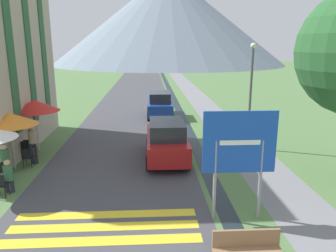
{
  "coord_description": "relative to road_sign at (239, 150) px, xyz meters",
  "views": [
    {
      "loc": [
        -1.16,
        -4.72,
        5.1
      ],
      "look_at": [
        -0.31,
        10.0,
        1.43
      ],
      "focal_mm": 35.0,
      "sensor_mm": 36.0,
      "label": 1
    }
  ],
  "objects": [
    {
      "name": "ground_plane",
      "position": [
        -1.4,
        15.91,
        -2.16
      ],
      "size": [
        160.0,
        160.0,
        0.0
      ],
      "primitive_type": "plane",
      "color": "#517542"
    },
    {
      "name": "road",
      "position": [
        -3.9,
        25.91,
        -2.16
      ],
      "size": [
        6.4,
        60.0,
        0.01
      ],
      "color": "#424247",
      "rests_on": "ground_plane"
    },
    {
      "name": "footpath",
      "position": [
        2.2,
        25.91,
        -2.16
      ],
      "size": [
        2.2,
        60.0,
        0.01
      ],
      "color": "slate",
      "rests_on": "ground_plane"
    },
    {
      "name": "drainage_channel",
      "position": [
        -0.2,
        25.91,
        -2.16
      ],
      "size": [
        0.6,
        60.0,
        0.0
      ],
      "color": "black",
      "rests_on": "ground_plane"
    },
    {
      "name": "crosswalk_marking",
      "position": [
        -3.9,
        -0.29,
        -2.16
      ],
      "size": [
        5.44,
        1.84,
        0.01
      ],
      "color": "yellow",
      "rests_on": "ground_plane"
    },
    {
      "name": "mountain_distant",
      "position": [
        2.72,
        82.04,
        9.59
      ],
      "size": [
        60.84,
        60.84,
        23.51
      ],
      "color": "slate",
      "rests_on": "ground_plane"
    },
    {
      "name": "road_sign",
      "position": [
        0.0,
        0.0,
        0.0
      ],
      "size": [
        2.14,
        0.11,
        3.31
      ],
      "color": "gray",
      "rests_on": "ground_plane"
    },
    {
      "name": "parked_car_near",
      "position": [
        -1.8,
        5.33,
        -1.25
      ],
      "size": [
        1.88,
        4.23,
        1.82
      ],
      "color": "#A31919",
      "rests_on": "ground_plane"
    },
    {
      "name": "parked_car_far",
      "position": [
        -1.82,
        14.5,
        -1.25
      ],
      "size": [
        1.81,
        4.32,
        1.82
      ],
      "color": "navy",
      "rests_on": "ground_plane"
    },
    {
      "name": "cafe_chair_nearest",
      "position": [
        -7.66,
        1.78,
        -1.65
      ],
      "size": [
        0.4,
        0.4,
        0.85
      ],
      "rotation": [
        0.0,
        0.0,
        0.47
      ],
      "color": "black",
      "rests_on": "ground_plane"
    },
    {
      "name": "cafe_chair_near_right",
      "position": [
        -8.04,
        3.1,
        -1.65
      ],
      "size": [
        0.4,
        0.4,
        0.85
      ],
      "rotation": [
        0.0,
        0.0,
        0.1
      ],
      "color": "black",
      "rests_on": "ground_plane"
    },
    {
      "name": "cafe_chair_far_left",
      "position": [
        -8.23,
        5.79,
        -1.65
      ],
      "size": [
        0.4,
        0.4,
        0.85
      ],
      "rotation": [
        0.0,
        0.0,
        0.22
      ],
      "color": "black",
      "rests_on": "ground_plane"
    },
    {
      "name": "cafe_chair_far_right",
      "position": [
        -8.17,
        6.04,
        -1.65
      ],
      "size": [
        0.4,
        0.4,
        0.85
      ],
      "rotation": [
        0.0,
        0.0,
        -0.26
      ],
      "color": "black",
      "rests_on": "ground_plane"
    },
    {
      "name": "cafe_chair_middle",
      "position": [
        -7.74,
        4.62,
        -1.65
      ],
      "size": [
        0.4,
        0.4,
        0.85
      ],
      "rotation": [
        0.0,
        0.0,
        0.11
      ],
      "color": "black",
      "rests_on": "ground_plane"
    },
    {
      "name": "cafe_umbrella_middle_orange",
      "position": [
        -8.27,
        4.58,
        -0.02
      ],
      "size": [
        2.22,
        2.22,
        2.41
      ],
      "color": "#B7B2A8",
      "rests_on": "ground_plane"
    },
    {
      "name": "cafe_umbrella_rear_red",
      "position": [
        -8.03,
        6.91,
        0.11
      ],
      "size": [
        2.3,
        2.3,
        2.54
      ],
      "color": "#B7B2A8",
      "rests_on": "ground_plane"
    },
    {
      "name": "person_seated_near",
      "position": [
        -7.54,
        2.24,
        -1.49
      ],
      "size": [
        0.32,
        0.32,
        1.22
      ],
      "color": "#282833",
      "rests_on": "ground_plane"
    },
    {
      "name": "person_seated_far",
      "position": [
        -8.33,
        3.88,
        -1.46
      ],
      "size": [
        0.32,
        0.32,
        1.27
      ],
      "color": "#282833",
      "rests_on": "ground_plane"
    },
    {
      "name": "person_standing_terrace",
      "position": [
        -7.64,
        5.12,
        -1.15
      ],
      "size": [
        0.32,
        0.32,
        1.73
      ],
      "color": "#282833",
      "rests_on": "ground_plane"
    },
    {
      "name": "streetlamp",
      "position": [
        2.36,
        6.76,
        0.91
      ],
      "size": [
        0.28,
        0.28,
        5.18
      ],
      "color": "#515156",
      "rests_on": "ground_plane"
    }
  ]
}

